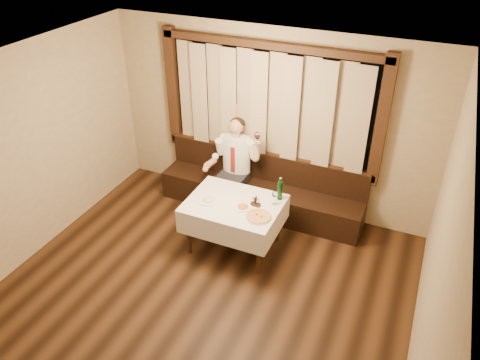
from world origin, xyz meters
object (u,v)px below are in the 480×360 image
at_px(banquette, 261,192).
at_px(pasta_red, 243,206).
at_px(cruet_caddy, 255,203).
at_px(dining_table, 234,209).
at_px(pizza, 259,217).
at_px(green_bottle, 280,190).
at_px(pasta_cream, 208,199).
at_px(seated_man, 235,159).

bearing_deg(banquette, pasta_red, -81.95).
height_order(pasta_red, cruet_caddy, cruet_caddy).
distance_m(banquette, dining_table, 1.08).
bearing_deg(pizza, green_bottle, 78.61).
height_order(pizza, pasta_red, pasta_red).
bearing_deg(pasta_cream, seated_man, 94.15).
bearing_deg(pizza, cruet_caddy, 120.65).
bearing_deg(pasta_red, cruet_caddy, 38.85).
bearing_deg(seated_man, pasta_cream, -85.85).
bearing_deg(banquette, dining_table, -90.00).
distance_m(dining_table, cruet_caddy, 0.33).
height_order(dining_table, pasta_red, pasta_red).
distance_m(pasta_cream, green_bottle, 0.97).
bearing_deg(banquette, seated_man, -167.40).
relative_size(pizza, cruet_caddy, 2.51).
height_order(pizza, green_bottle, green_bottle).
distance_m(banquette, green_bottle, 1.05).
height_order(cruet_caddy, seated_man, seated_man).
xyz_separation_m(banquette, seated_man, (-0.41, -0.09, 0.54)).
height_order(banquette, green_bottle, green_bottle).
relative_size(pizza, seated_man, 0.23).
distance_m(cruet_caddy, seated_man, 1.12).
bearing_deg(seated_man, dining_table, -66.42).
relative_size(pizza, green_bottle, 1.03).
bearing_deg(pizza, pasta_red, 156.10).
xyz_separation_m(green_bottle, cruet_caddy, (-0.24, -0.28, -0.09)).
height_order(banquette, pasta_red, banquette).
relative_size(dining_table, cruet_caddy, 9.23).
xyz_separation_m(dining_table, pasta_red, (0.15, -0.06, 0.14)).
bearing_deg(seated_man, pizza, -53.16).
relative_size(cruet_caddy, seated_man, 0.09).
bearing_deg(cruet_caddy, pasta_red, -135.60).
xyz_separation_m(pizza, pasta_cream, (-0.76, 0.08, 0.02)).
height_order(dining_table, green_bottle, green_bottle).
height_order(pizza, seated_man, seated_man).
height_order(pasta_red, green_bottle, green_bottle).
height_order(pasta_red, pasta_cream, pasta_cream).
distance_m(pasta_red, seated_man, 1.14).
distance_m(dining_table, seated_man, 1.04).
bearing_deg(cruet_caddy, dining_table, -164.50).
height_order(green_bottle, cruet_caddy, green_bottle).
distance_m(pizza, green_bottle, 0.54).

